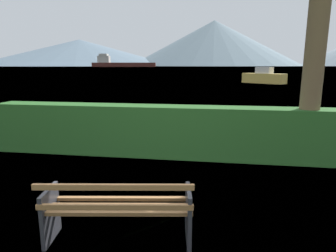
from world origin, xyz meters
name	(u,v)px	position (x,y,z in m)	size (l,w,h in m)	color
ground_plane	(120,238)	(0.00, 0.00, 0.00)	(1400.00, 1400.00, 0.00)	#4C6B33
water_surface	(213,67)	(0.00, 306.48, 0.00)	(620.00, 620.00, 0.00)	slate
park_bench	(118,210)	(0.01, -0.06, 0.43)	(1.86, 0.83, 0.87)	olive
hedge_row	(165,131)	(0.00, 3.49, 0.61)	(8.44, 0.64, 1.22)	#285B23
cargo_ship_large	(119,63)	(-101.89, 311.54, 3.92)	(69.89, 19.83, 14.00)	#471E19
fishing_boat_near	(264,77)	(7.04, 33.13, 0.71)	(4.93, 4.41, 1.91)	gold
distant_hills	(218,47)	(7.67, 568.09, 35.04)	(883.66, 396.70, 85.21)	slate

